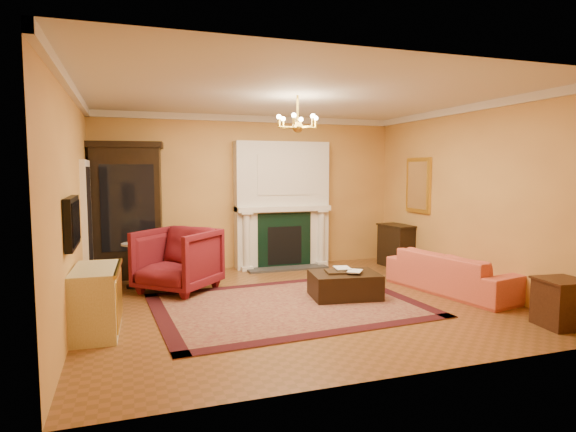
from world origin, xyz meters
name	(u,v)px	position (x,y,z in m)	size (l,w,h in m)	color
floor	(297,302)	(0.00, 0.00, -0.01)	(6.00, 5.50, 0.02)	brown
ceiling	(298,95)	(0.00, 0.00, 3.01)	(6.00, 5.50, 0.02)	silver
wall_back	(251,192)	(0.00, 2.76, 1.50)	(6.00, 0.02, 3.00)	gold
wall_front	(400,219)	(0.00, -2.76, 1.50)	(6.00, 0.02, 3.00)	gold
wall_left	(71,206)	(-3.01, 0.00, 1.50)	(0.02, 5.50, 3.00)	gold
wall_right	(469,197)	(3.01, 0.00, 1.50)	(0.02, 5.50, 3.00)	gold
fireplace	(282,207)	(0.60, 2.57, 1.19)	(1.90, 0.70, 2.50)	silver
crown_molding	(278,108)	(0.00, 0.96, 2.94)	(6.00, 5.50, 0.12)	silver
doorway	(88,226)	(-2.95, 1.70, 1.05)	(0.08, 1.05, 2.10)	white
tv_panel	(72,222)	(-2.95, -0.60, 1.35)	(0.09, 0.95, 0.58)	black
gilt_mirror	(418,185)	(2.97, 1.40, 1.65)	(0.06, 0.76, 1.05)	gold
chandelier	(298,123)	(0.00, 0.00, 2.61)	(0.63, 0.55, 0.53)	gold
oriental_rug	(288,305)	(-0.20, -0.16, 0.01)	(3.71, 2.78, 0.01)	#4D101B
china_cabinet	(128,213)	(-2.34, 2.49, 1.17)	(1.17, 0.53, 2.33)	black
wingback_armchair	(178,257)	(-1.60, 1.20, 0.56)	(1.08, 1.01, 1.11)	maroon
pedestal_table	(135,262)	(-2.25, 1.68, 0.43)	(0.42, 0.42, 0.74)	black
commode	(96,300)	(-2.73, -0.51, 0.40)	(0.50, 1.06, 0.79)	beige
coral_sofa	(453,266)	(2.54, -0.26, 0.43)	(2.18, 0.64, 0.85)	#D85244
end_table	(561,304)	(2.72, -2.11, 0.29)	(0.49, 0.49, 0.57)	#351D0E
console_table	(397,246)	(2.78, 1.82, 0.41)	(0.42, 0.73, 0.82)	black
leather_ottoman	(345,285)	(0.75, -0.03, 0.20)	(1.00, 0.73, 0.37)	black
ottoman_tray	(341,271)	(0.70, 0.01, 0.40)	(0.44, 0.34, 0.03)	black
book_a	(335,260)	(0.66, 0.11, 0.57)	(0.23, 0.03, 0.30)	gray
book_b	(348,263)	(0.79, -0.09, 0.56)	(0.20, 0.02, 0.27)	gray
topiary_left	(252,194)	(-0.04, 2.53, 1.48)	(0.17, 0.17, 0.46)	gray
topiary_right	(308,192)	(1.14, 2.53, 1.49)	(0.18, 0.18, 0.48)	gray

